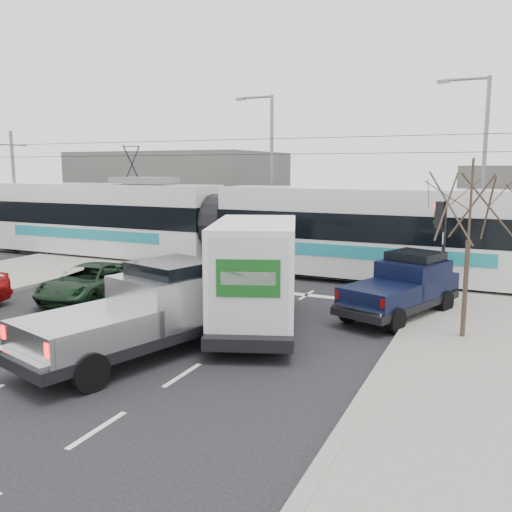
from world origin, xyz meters
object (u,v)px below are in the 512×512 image
at_px(street_lamp_far, 269,164).
at_px(tram, 221,225).
at_px(silver_pickup, 150,310).
at_px(navy_pickup, 404,286).
at_px(bare_tree, 470,208).
at_px(box_truck, 256,276).
at_px(green_car, 90,282).
at_px(street_lamp_near, 480,163).
at_px(traffic_signal, 441,229).

bearing_deg(street_lamp_far, tram, -89.72).
relative_size(silver_pickup, navy_pickup, 1.30).
distance_m(bare_tree, street_lamp_far, 17.97).
height_order(box_truck, green_car, box_truck).
bearing_deg(box_truck, green_car, 153.07).
height_order(bare_tree, street_lamp_far, street_lamp_far).
bearing_deg(street_lamp_near, box_truck, -113.50).
bearing_deg(silver_pickup, tram, 125.70).
height_order(traffic_signal, street_lamp_near, street_lamp_near).
bearing_deg(green_car, traffic_signal, 13.31).
bearing_deg(street_lamp_near, green_car, -136.96).
relative_size(box_truck, green_car, 1.50).
bearing_deg(box_truck, tram, 103.72).
distance_m(street_lamp_near, tram, 12.53).
height_order(bare_tree, green_car, bare_tree).
relative_size(street_lamp_near, street_lamp_far, 1.00).
bearing_deg(traffic_signal, green_car, -159.56).
distance_m(silver_pickup, green_car, 6.87).
bearing_deg(navy_pickup, street_lamp_far, 151.00).
relative_size(bare_tree, street_lamp_near, 0.56).
height_order(street_lamp_near, street_lamp_far, same).
height_order(street_lamp_near, silver_pickup, street_lamp_near).
bearing_deg(box_truck, silver_pickup, -138.31).
bearing_deg(traffic_signal, box_truck, -131.68).
distance_m(street_lamp_far, box_truck, 16.33).
bearing_deg(silver_pickup, box_truck, 78.11).
xyz_separation_m(traffic_signal, street_lamp_near, (0.84, 7.50, 2.37)).
distance_m(street_lamp_near, silver_pickup, 17.97).
bearing_deg(silver_pickup, street_lamp_far, 119.50).
relative_size(box_truck, navy_pickup, 1.34).
xyz_separation_m(bare_tree, silver_pickup, (-7.54, -4.46, -2.61)).
relative_size(traffic_signal, green_car, 0.76).
bearing_deg(green_car, silver_pickup, -42.86).
distance_m(street_lamp_near, navy_pickup, 10.46).
xyz_separation_m(street_lamp_far, silver_pickup, (4.25, -17.96, -3.93)).
xyz_separation_m(street_lamp_far, green_car, (-1.31, -13.96, -4.46)).
relative_size(tram, silver_pickup, 4.25).
height_order(bare_tree, traffic_signal, bare_tree).
distance_m(street_lamp_near, green_car, 18.08).
relative_size(bare_tree, tram, 0.17).
bearing_deg(silver_pickup, green_car, 160.45).
height_order(street_lamp_near, tram, street_lamp_near).
xyz_separation_m(tram, box_truck, (5.90, -8.76, -0.46)).
xyz_separation_m(silver_pickup, green_car, (-5.56, 4.00, -0.52)).
bearing_deg(street_lamp_near, traffic_signal, -96.41).
distance_m(bare_tree, tram, 14.02).
relative_size(tram, box_truck, 4.14).
height_order(tram, silver_pickup, tram).
height_order(bare_tree, street_lamp_near, street_lamp_near).
distance_m(box_truck, navy_pickup, 5.14).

